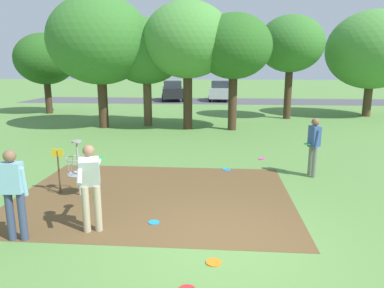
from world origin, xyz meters
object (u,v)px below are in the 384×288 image
(parked_car_leftmost, at_px, (173,91))
(frisbee_by_tee, at_px, (226,170))
(frisbee_scattered_a, at_px, (262,159))
(tree_far_left, at_px, (373,50))
(player_waiting_right, at_px, (14,190))
(tree_mid_right, at_px, (45,59))
(player_throwing, at_px, (314,144))
(tree_mid_center, at_px, (146,52))
(player_waiting_left, at_px, (90,183))
(tree_near_left, at_px, (100,41))
(tree_mid_left, at_px, (234,47))
(tree_far_center, at_px, (188,40))
(frisbee_mid_grass, at_px, (81,171))
(disc_golf_basket, at_px, (76,166))
(frisbee_far_left, at_px, (154,222))
(parked_car_center_left, at_px, (221,91))
(frisbee_near_basket, at_px, (214,262))
(tree_near_right, at_px, (291,44))

(parked_car_leftmost, bearing_deg, frisbee_by_tee, -78.21)
(frisbee_scattered_a, xyz_separation_m, tree_far_left, (7.85, 11.36, 4.10))
(player_waiting_right, xyz_separation_m, frisbee_scattered_a, (5.14, 6.23, -0.96))
(tree_mid_right, bearing_deg, parked_car_leftmost, 53.83)
(player_throwing, xyz_separation_m, tree_mid_center, (-6.55, 8.55, 2.89))
(player_waiting_left, bearing_deg, tree_near_left, 107.17)
(frisbee_by_tee, xyz_separation_m, tree_mid_left, (0.38, 7.13, 4.03))
(player_waiting_right, bearing_deg, tree_near_left, 100.99)
(tree_far_center, relative_size, parked_car_leftmost, 1.41)
(player_waiting_left, bearing_deg, frisbee_mid_grass, 114.66)
(player_waiting_left, bearing_deg, disc_golf_basket, 119.61)
(frisbee_far_left, xyz_separation_m, tree_near_left, (-4.72, 11.22, 4.37))
(player_waiting_left, bearing_deg, tree_mid_right, 118.35)
(player_throwing, height_order, player_waiting_left, same)
(player_waiting_left, height_order, parked_car_leftmost, parked_car_leftmost)
(parked_car_center_left, bearing_deg, player_waiting_left, -95.28)
(frisbee_far_left, xyz_separation_m, tree_mid_left, (1.93, 11.06, 4.03))
(frisbee_near_basket, bearing_deg, player_throwing, 60.69)
(tree_far_left, distance_m, tree_far_center, 12.27)
(player_waiting_right, relative_size, tree_mid_left, 0.30)
(frisbee_by_tee, bearing_deg, frisbee_far_left, -111.44)
(parked_car_leftmost, bearing_deg, player_throwing, -72.63)
(disc_golf_basket, xyz_separation_m, parked_car_center_left, (3.57, 25.10, 0.17))
(frisbee_far_left, height_order, tree_mid_center, tree_mid_center)
(frisbee_far_left, bearing_deg, tree_near_right, 70.58)
(player_waiting_left, relative_size, frisbee_by_tee, 6.61)
(frisbee_mid_grass, distance_m, tree_mid_right, 15.41)
(disc_golf_basket, bearing_deg, frisbee_mid_grass, 109.59)
(player_waiting_left, xyz_separation_m, tree_far_left, (11.74, 17.13, 3.12))
(frisbee_far_left, xyz_separation_m, frisbee_scattered_a, (2.78, 5.33, 0.00))
(frisbee_mid_grass, distance_m, tree_near_right, 15.09)
(parked_car_center_left, bearing_deg, frisbee_far_left, -92.98)
(frisbee_mid_grass, relative_size, tree_far_center, 0.04)
(tree_near_left, distance_m, tree_mid_left, 6.65)
(tree_mid_left, bearing_deg, player_throwing, -74.64)
(tree_near_left, xyz_separation_m, tree_far_left, (15.35, 5.46, -0.27))
(player_throwing, distance_m, tree_far_center, 9.43)
(player_waiting_left, bearing_deg, frisbee_near_basket, -22.51)
(frisbee_by_tee, relative_size, tree_far_center, 0.04)
(tree_near_right, distance_m, parked_car_leftmost, 14.31)
(tree_mid_right, bearing_deg, tree_near_right, -4.48)
(frisbee_scattered_a, height_order, tree_mid_left, tree_mid_left)
(frisbee_scattered_a, bearing_deg, tree_near_left, 141.84)
(tree_mid_right, bearing_deg, player_waiting_right, -65.62)
(frisbee_scattered_a, bearing_deg, frisbee_far_left, -117.57)
(frisbee_mid_grass, height_order, tree_far_left, tree_far_left)
(tree_mid_right, bearing_deg, frisbee_near_basket, -57.30)
(player_throwing, xyz_separation_m, frisbee_mid_grass, (-6.90, -0.05, -0.96))
(frisbee_by_tee, relative_size, tree_mid_center, 0.05)
(frisbee_by_tee, bearing_deg, tree_far_center, 104.45)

